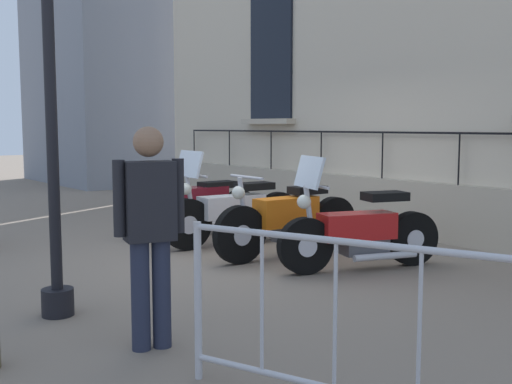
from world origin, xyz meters
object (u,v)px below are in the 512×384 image
Objects in this scene: motorcycle_white at (234,212)px; crowd_barrier at (376,326)px; lamppost at (50,72)px; motorcycle_red at (359,233)px; motorcycle_maroon at (198,206)px; pedestrian_walking at (150,225)px; motorcycle_orange at (289,221)px.

crowd_barrier is at bearing 62.47° from motorcycle_white.
motorcycle_red is at bearing 172.72° from lamppost.
motorcycle_white is 0.95× the size of crowd_barrier.
pedestrian_walking reaches higher than motorcycle_maroon.
lamppost reaches higher than crowd_barrier.
crowd_barrier is 1.91m from pedestrian_walking.
crowd_barrier is (2.49, 5.71, 0.12)m from motorcycle_maroon.
motorcycle_red is at bearing -136.07° from crowd_barrier.
lamppost reaches higher than pedestrian_walking.
motorcycle_orange is at bearing -147.97° from pedestrian_walking.
motorcycle_maroon is at bearing -126.73° from pedestrian_walking.
motorcycle_white is at bearing -83.54° from motorcycle_red.
crowd_barrier is 1.40× the size of pedestrian_walking.
motorcycle_white is at bearing -85.12° from motorcycle_orange.
motorcycle_maroon is 1.00× the size of motorcycle_white.
pedestrian_walking is (2.89, 2.94, 0.48)m from motorcycle_white.
lamppost is (3.39, -0.43, 1.68)m from motorcycle_red.
motorcycle_white reaches higher than crowd_barrier.
lamppost is (3.16, 2.65, 1.67)m from motorcycle_maroon.
lamppost reaches higher than motorcycle_red.
motorcycle_maroon is 0.98× the size of motorcycle_orange.
pedestrian_walking is at bearing 32.03° from motorcycle_orange.
motorcycle_red is 3.79m from crowd_barrier.
motorcycle_maroon is at bearing -90.56° from motorcycle_white.
motorcycle_white reaches higher than motorcycle_red.
motorcycle_orange is at bearing -124.89° from crowd_barrier.
motorcycle_maroon is 4.45m from lamppost.
motorcycle_red is (-0.23, 3.08, -0.01)m from motorcycle_maroon.
motorcycle_orange is at bearing 94.88° from motorcycle_white.
motorcycle_maroon is 3.09m from motorcycle_red.
motorcycle_orange is 3.55m from pedestrian_walking.
pedestrian_walking is (2.90, 3.88, 0.49)m from motorcycle_maroon.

